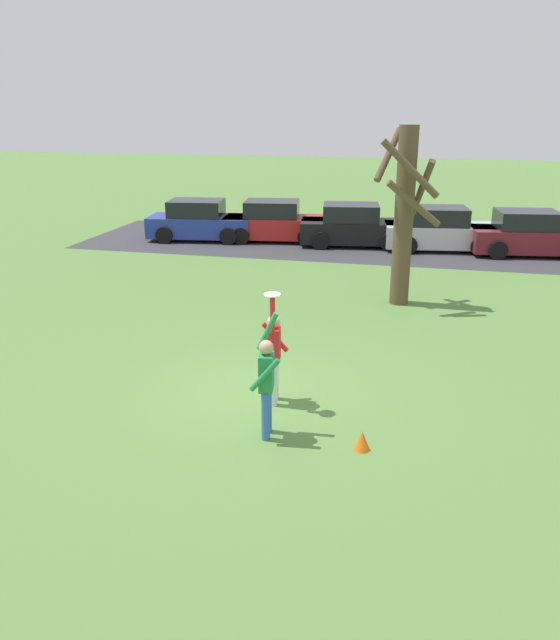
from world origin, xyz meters
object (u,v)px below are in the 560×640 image
person_defender (266,380)px  parked_car_silver (440,230)px  parked_car_red (275,222)px  bare_tree_tall (405,212)px  field_cone_orange (362,440)px  parked_car_blue (200,222)px  frisbee_disc (272,295)px  parked_car_maroon (528,235)px  person_catcher (274,351)px  parked_car_black (353,227)px

person_defender → parked_car_silver: bearing=-18.6°
parked_car_red → bare_tree_tall: (5.35, -7.62, 1.77)m
parked_car_red → person_defender: bearing=-84.8°
parked_car_silver → field_cone_orange: parked_car_silver is taller
person_defender → parked_car_blue: bearing=15.6°
frisbee_disc → parked_car_silver: 14.62m
parked_car_silver → bare_tree_tall: 7.63m
parked_car_maroon → bare_tree_tall: (-4.18, -7.19, 1.77)m
parked_car_silver → field_cone_orange: bearing=-102.5°
person_defender → person_catcher: bearing=0.0°
parked_car_black → field_cone_orange: bearing=-90.5°
parked_car_black → field_cone_orange: 15.56m
person_catcher → field_cone_orange: (1.73, -1.33, -0.82)m
person_defender → field_cone_orange: size_ratio=6.37×
field_cone_orange → bare_tree_tall: bearing=89.0°
parked_car_red → parked_car_black: bearing=-12.1°
frisbee_disc → parked_car_black: bearing=91.3°
parked_car_silver → parked_car_maroon: (3.11, -0.15, 0.00)m
bare_tree_tall → field_cone_orange: 8.36m
bare_tree_tall → person_catcher: bearing=-105.6°
parked_car_red → parked_car_maroon: size_ratio=1.00×
parked_car_silver → field_cone_orange: 15.42m
person_catcher → parked_car_silver: 14.34m
parked_car_black → bare_tree_tall: (2.17, -7.39, 1.77)m
frisbee_disc → parked_car_maroon: (6.02, 14.11, -1.37)m
person_catcher → field_cone_orange: 2.33m
person_defender → parked_car_red: (-3.66, 15.54, -0.25)m
parked_car_blue → parked_car_maroon: (12.52, 0.10, 0.00)m
parked_car_blue → parked_car_red: size_ratio=1.00×
parked_car_maroon → field_cone_orange: (-4.31, -15.22, -0.57)m
frisbee_disc → bare_tree_tall: bearing=75.1°
frisbee_disc → parked_car_maroon: 15.40m
parked_car_black → parked_car_maroon: (6.35, -0.20, 0.00)m
parked_car_blue → parked_car_red: 3.03m
parked_car_maroon → bare_tree_tall: bearing=-128.2°
parked_car_blue → parked_car_red: bearing=1.9°
bare_tree_tall → parked_car_silver: bearing=81.7°
parked_car_black → parked_car_silver: same height
parked_car_blue → parked_car_black: (6.17, 0.30, 0.00)m
person_catcher → parked_car_black: size_ratio=0.48×
person_catcher → parked_car_silver: size_ratio=0.48×
parked_car_maroon → bare_tree_tall: bare_tree_tall is taller
person_catcher → parked_car_silver: person_catcher is taller
parked_car_silver → bare_tree_tall: (-1.07, -7.34, 1.77)m
parked_car_blue → parked_car_red: (2.99, 0.52, 0.00)m
person_defender → parked_car_maroon: bearing=-29.5°
parked_car_black → person_defender: bearing=-96.2°
parked_car_red → field_cone_orange: 16.50m
frisbee_disc → bare_tree_tall: (1.84, 6.92, 0.40)m
parked_car_blue → person_defender: bearing=-74.1°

